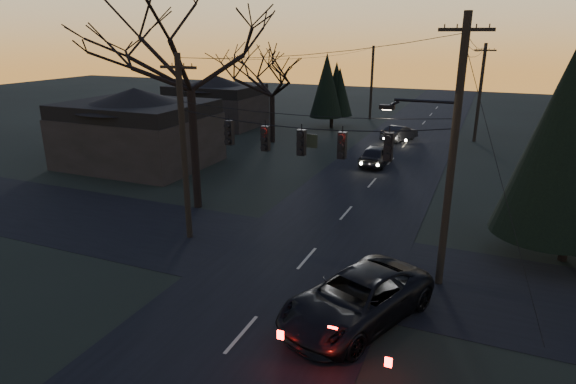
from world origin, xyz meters
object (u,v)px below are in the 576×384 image
at_px(utility_pole_left, 190,237).
at_px(suv_near, 357,299).
at_px(utility_pole_far_r, 474,142).
at_px(utility_pole_far_l, 370,119).
at_px(bare_tree_left, 188,39).
at_px(sedan_oncoming_a, 376,155).
at_px(utility_pole_right, 438,283).
at_px(sedan_oncoming_b, 399,133).

xyz_separation_m(utility_pole_left, suv_near, (9.20, -3.78, 0.83)).
relative_size(utility_pole_far_r, utility_pole_far_l, 1.06).
height_order(utility_pole_far_r, utility_pole_far_l, utility_pole_far_r).
bearing_deg(suv_near, utility_pole_left, -179.96).
bearing_deg(utility_pole_left, utility_pole_far_r, 67.67).
distance_m(bare_tree_left, sedan_oncoming_a, 16.83).
bearing_deg(utility_pole_right, utility_pole_far_l, 107.72).
height_order(utility_pole_right, sedan_oncoming_a, utility_pole_right).
bearing_deg(suv_near, utility_pole_right, 81.09).
bearing_deg(utility_pole_right, sedan_oncoming_b, 103.75).
height_order(sedan_oncoming_a, sedan_oncoming_b, sedan_oncoming_a).
xyz_separation_m(utility_pole_left, utility_pole_far_r, (11.50, 28.00, 0.00)).
xyz_separation_m(sedan_oncoming_a, sedan_oncoming_b, (0.00, 9.20, -0.07)).
xyz_separation_m(suv_near, sedan_oncoming_a, (-4.00, 20.33, -0.09)).
bearing_deg(bare_tree_left, sedan_oncoming_a, 60.71).
relative_size(utility_pole_right, utility_pole_far_r, 1.18).
height_order(utility_pole_far_l, suv_near, utility_pole_far_l).
height_order(utility_pole_left, bare_tree_left, bare_tree_left).
bearing_deg(sedan_oncoming_b, sedan_oncoming_a, 112.73).
bearing_deg(utility_pole_left, sedan_oncoming_b, 78.58).
bearing_deg(sedan_oncoming_b, utility_pole_left, 101.31).
bearing_deg(utility_pole_right, bare_tree_left, 164.39).
distance_m(utility_pole_left, sedan_oncoming_a, 17.36).
bearing_deg(utility_pole_left, utility_pole_right, 0.00).
relative_size(utility_pole_right, sedan_oncoming_a, 2.28).
bearing_deg(utility_pole_left, sedan_oncoming_a, 72.55).
xyz_separation_m(utility_pole_right, suv_near, (-2.30, -3.78, 0.83)).
bearing_deg(utility_pole_left, utility_pole_far_l, 90.00).
bearing_deg(utility_pole_far_l, utility_pole_far_r, -34.82).
height_order(utility_pole_right, suv_near, utility_pole_right).
height_order(utility_pole_left, utility_pole_far_l, utility_pole_left).
xyz_separation_m(utility_pole_far_l, bare_tree_left, (-1.97, -32.24, 9.03)).
height_order(utility_pole_far_l, bare_tree_left, bare_tree_left).
relative_size(utility_pole_far_r, sedan_oncoming_b, 2.07).
distance_m(utility_pole_right, bare_tree_left, 16.65).
xyz_separation_m(utility_pole_right, sedan_oncoming_a, (-6.30, 16.54, 0.75)).
height_order(utility_pole_far_r, suv_near, utility_pole_far_r).
distance_m(suv_near, sedan_oncoming_a, 20.72).
xyz_separation_m(bare_tree_left, sedan_oncoming_a, (7.17, 12.78, -8.28)).
height_order(utility_pole_right, sedan_oncoming_b, utility_pole_right).
relative_size(utility_pole_left, utility_pole_far_l, 1.06).
relative_size(utility_pole_right, utility_pole_left, 1.18).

